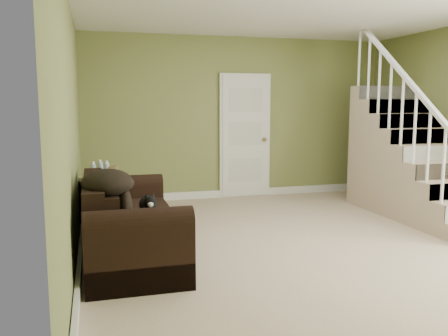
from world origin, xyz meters
TOP-DOWN VIEW (x-y plane):
  - floor at (0.00, 0.00)m, footprint 5.00×5.50m
  - ceiling at (0.00, 0.00)m, footprint 5.00×5.50m
  - wall_back at (0.00, 2.75)m, footprint 5.00×0.04m
  - wall_left at (-2.50, 0.00)m, footprint 0.04×5.50m
  - baseboard_back at (0.00, 2.72)m, footprint 5.00×0.04m
  - baseboard_left at (-2.47, 0.00)m, footprint 0.04×5.50m
  - door at (0.10, 2.71)m, footprint 0.86×0.12m
  - staircase at (1.99, 0.97)m, footprint 1.00×2.51m
  - sofa at (-2.02, 0.03)m, footprint 0.89×2.07m
  - side_table at (-2.24, 1.16)m, footprint 0.67×0.67m
  - cat at (-1.79, 0.05)m, footprint 0.22×0.48m
  - banana at (-1.74, -0.11)m, footprint 0.10×0.20m
  - throw_pillow at (-2.07, 0.64)m, footprint 0.24×0.45m
  - throw_blanket at (-2.20, -0.41)m, footprint 0.45×0.59m

SIDE VIEW (x-z plane):
  - floor at x=0.00m, z-range -0.01..0.01m
  - baseboard_back at x=0.00m, z-range 0.00..0.12m
  - baseboard_left at x=-2.47m, z-range 0.00..0.12m
  - sofa at x=-2.02m, z-range -0.10..0.72m
  - side_table at x=-2.24m, z-range -0.11..0.75m
  - banana at x=-1.74m, z-range 0.44..0.50m
  - cat at x=-1.79m, z-range 0.42..0.65m
  - throw_pillow at x=-2.07m, z-range 0.40..0.85m
  - staircase at x=1.99m, z-range -0.77..2.05m
  - throw_blanket at x=-2.20m, z-range 0.72..0.97m
  - door at x=0.10m, z-range 0.00..2.02m
  - wall_back at x=0.00m, z-range 0.00..2.60m
  - wall_left at x=-2.50m, z-range 0.00..2.60m
  - ceiling at x=0.00m, z-range 2.60..2.60m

